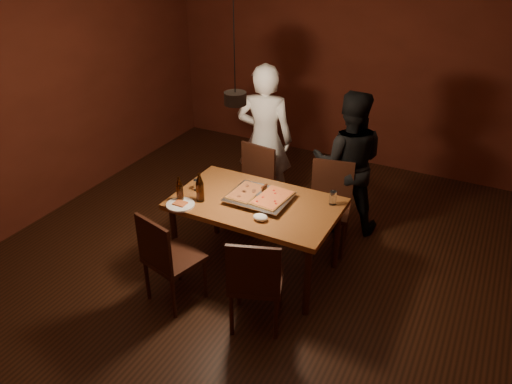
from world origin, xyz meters
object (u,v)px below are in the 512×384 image
at_px(dining_table, 256,209).
at_px(plate_slice, 180,204).
at_px(pizza_tray, 259,198).
at_px(diner_dark, 348,163).
at_px(beer_bottle_b, 200,187).
at_px(beer_bottle_a, 180,189).
at_px(chair_far_right, 330,197).
at_px(chair_near_right, 255,277).
at_px(diner_white, 265,140).
at_px(chair_far_left, 253,179).
at_px(chair_near_left, 165,253).
at_px(pendant_lamp, 235,97).

distance_m(dining_table, plate_slice, 0.69).
xyz_separation_m(pizza_tray, diner_dark, (0.48, 1.09, -0.00)).
height_order(beer_bottle_b, plate_slice, beer_bottle_b).
height_order(beer_bottle_a, diner_dark, diner_dark).
height_order(chair_far_right, beer_bottle_a, beer_bottle_a).
bearing_deg(chair_far_right, dining_table, 47.02).
xyz_separation_m(chair_near_right, beer_bottle_a, (-0.98, 0.42, 0.33)).
bearing_deg(chair_near_right, diner_white, 94.52).
relative_size(chair_far_left, chair_near_left, 0.95).
bearing_deg(pendant_lamp, beer_bottle_b, -169.99).
height_order(chair_near_left, beer_bottle_b, beer_bottle_b).
height_order(chair_near_right, plate_slice, chair_near_right).
height_order(dining_table, plate_slice, plate_slice).
xyz_separation_m(chair_far_right, chair_near_left, (-0.91, -1.53, 0.00)).
distance_m(beer_bottle_b, diner_white, 1.33).
xyz_separation_m(beer_bottle_b, diner_dark, (0.95, 1.34, -0.12)).
bearing_deg(chair_far_left, chair_far_right, -172.22).
xyz_separation_m(chair_far_right, beer_bottle_a, (-1.07, -1.05, 0.33)).
bearing_deg(diner_dark, pizza_tray, 49.55).
bearing_deg(chair_far_right, chair_near_right, 74.72).
xyz_separation_m(pizza_tray, pendant_lamp, (-0.12, -0.18, 0.99)).
height_order(chair_far_right, diner_dark, diner_dark).
bearing_deg(chair_far_right, diner_dark, -108.33).
height_order(chair_far_left, chair_far_right, same).
relative_size(chair_near_right, pendant_lamp, 0.49).
bearing_deg(diner_dark, beer_bottle_a, 35.04).
bearing_deg(chair_near_left, pizza_tray, 74.65).
distance_m(dining_table, chair_near_left, 0.92).
bearing_deg(beer_bottle_b, chair_near_left, -89.72).
height_order(chair_near_left, pendant_lamp, pendant_lamp).
height_order(chair_far_left, beer_bottle_a, beer_bottle_a).
relative_size(chair_near_left, diner_dark, 0.33).
xyz_separation_m(chair_near_left, diner_dark, (0.95, 1.90, 0.24)).
height_order(chair_far_left, diner_dark, diner_dark).
xyz_separation_m(chair_far_left, plate_slice, (-0.15, -1.10, 0.22)).
xyz_separation_m(beer_bottle_a, beer_bottle_b, (0.16, 0.08, 0.02)).
distance_m(dining_table, pendant_lamp, 1.10).
distance_m(dining_table, diner_white, 1.21).
bearing_deg(diner_dark, chair_near_left, 46.75).
bearing_deg(beer_bottle_b, chair_far_left, 87.79).
distance_m(chair_near_right, beer_bottle_b, 1.02).
distance_m(chair_far_right, plate_slice, 1.53).
xyz_separation_m(chair_near_left, diner_white, (-0.01, 1.89, 0.31)).
xyz_separation_m(dining_table, chair_near_left, (-0.45, -0.79, -0.14)).
bearing_deg(diner_dark, chair_near_right, 69.07).
bearing_deg(chair_near_left, chair_near_right, 19.31).
xyz_separation_m(chair_far_left, pizza_tray, (0.44, -0.71, 0.24)).
bearing_deg(pendant_lamp, dining_table, 55.66).
height_order(dining_table, pendant_lamp, pendant_lamp).
relative_size(dining_table, chair_near_right, 2.79).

